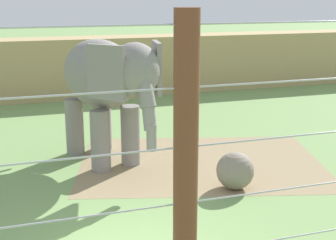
% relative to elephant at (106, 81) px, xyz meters
% --- Properties ---
extents(dirt_patch, '(7.06, 5.93, 0.01)m').
position_rel_elephant_xyz_m(dirt_patch, '(2.25, -0.76, -2.10)').
color(dirt_patch, '#937F5B').
rests_on(dirt_patch, ground).
extents(embankment_wall, '(36.00, 1.80, 2.45)m').
position_rel_elephant_xyz_m(embankment_wall, '(-0.73, 8.72, -0.88)').
color(embankment_wall, tan).
rests_on(embankment_wall, ground).
extents(elephant, '(2.30, 4.17, 3.17)m').
position_rel_elephant_xyz_m(elephant, '(0.00, 0.00, 0.00)').
color(elephant, gray).
rests_on(elephant, ground).
extents(enrichment_ball, '(0.83, 0.83, 0.83)m').
position_rel_elephant_xyz_m(enrichment_ball, '(2.30, -2.61, -1.68)').
color(enrichment_ball, gray).
rests_on(enrichment_ball, ground).
extents(cable_fence, '(8.46, 0.27, 4.05)m').
position_rel_elephant_xyz_m(cable_fence, '(-0.68, -7.20, -0.07)').
color(cable_fence, brown).
rests_on(cable_fence, ground).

